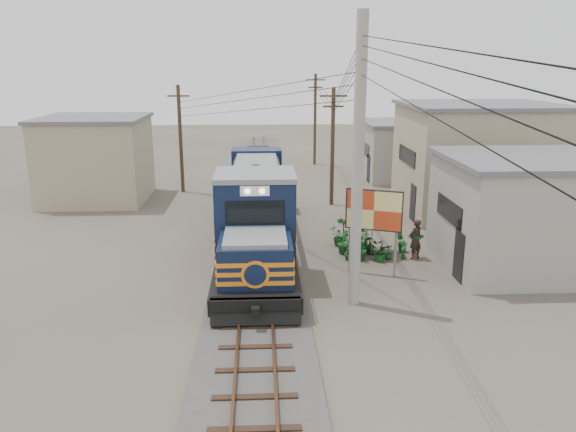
{
  "coord_description": "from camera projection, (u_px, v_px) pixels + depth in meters",
  "views": [
    {
      "loc": [
        0.23,
        -19.03,
        8.37
      ],
      "look_at": [
        1.33,
        3.46,
        2.2
      ],
      "focal_mm": 35.0,
      "sensor_mm": 36.0,
      "label": 1
    }
  ],
  "objects": [
    {
      "name": "shophouse_mid",
      "position": [
        477.0,
        158.0,
        31.86
      ],
      "size": [
        8.4,
        7.35,
        6.2
      ],
      "color": "tan",
      "rests_on": "ground"
    },
    {
      "name": "ground",
      "position": [
        256.0,
        299.0,
        20.53
      ],
      "size": [
        120.0,
        120.0,
        0.0
      ],
      "primitive_type": "plane",
      "color": "#473F35",
      "rests_on": "ground"
    },
    {
      "name": "billboard",
      "position": [
        374.0,
        212.0,
        22.33
      ],
      "size": [
        2.17,
        0.96,
        3.53
      ],
      "rotation": [
        0.0,
        0.0,
        -0.38
      ],
      "color": "#99999E",
      "rests_on": "ground"
    },
    {
      "name": "shophouse_back",
      "position": [
        405.0,
        150.0,
        41.69
      ],
      "size": [
        6.3,
        6.3,
        4.2
      ],
      "color": "gray",
      "rests_on": "ground"
    },
    {
      "name": "market_umbrella",
      "position": [
        373.0,
        211.0,
        24.86
      ],
      "size": [
        2.72,
        2.72,
        2.29
      ],
      "rotation": [
        0.0,
        0.0,
        -0.4
      ],
      "color": "black",
      "rests_on": "ground"
    },
    {
      "name": "power_lines",
      "position": [
        252.0,
        80.0,
        26.71
      ],
      "size": [
        9.65,
        19.0,
        3.3
      ],
      "color": "black",
      "rests_on": "ground"
    },
    {
      "name": "shophouse_front",
      "position": [
        532.0,
        212.0,
        23.34
      ],
      "size": [
        7.35,
        6.3,
        4.7
      ],
      "color": "gray",
      "rests_on": "ground"
    },
    {
      "name": "wooden_pole_left",
      "position": [
        180.0,
        137.0,
        36.66
      ],
      "size": [
        1.6,
        0.24,
        7.0
      ],
      "color": "#4C3826",
      "rests_on": "ground"
    },
    {
      "name": "vendor",
      "position": [
        416.0,
        239.0,
        24.55
      ],
      "size": [
        0.79,
        0.7,
        1.81
      ],
      "primitive_type": "imported",
      "rotation": [
        0.0,
        0.0,
        3.66
      ],
      "color": "black",
      "rests_on": "ground"
    },
    {
      "name": "plant_nursery",
      "position": [
        362.0,
        244.0,
        25.31
      ],
      "size": [
        3.53,
        3.19,
        1.09
      ],
      "color": "#164F1D",
      "rests_on": "ground"
    },
    {
      "name": "utility_pole_main",
      "position": [
        358.0,
        166.0,
        18.9
      ],
      "size": [
        0.4,
        0.4,
        10.0
      ],
      "color": "#9E9B93",
      "rests_on": "ground"
    },
    {
      "name": "wooden_pole_mid",
      "position": [
        333.0,
        144.0,
        33.26
      ],
      "size": [
        1.6,
        0.24,
        7.0
      ],
      "color": "#4C3826",
      "rests_on": "ground"
    },
    {
      "name": "wooden_pole_far",
      "position": [
        315.0,
        118.0,
        46.69
      ],
      "size": [
        1.6,
        0.24,
        7.5
      ],
      "color": "#4C3826",
      "rests_on": "ground"
    },
    {
      "name": "shophouse_left",
      "position": [
        96.0,
        159.0,
        34.78
      ],
      "size": [
        6.3,
        6.3,
        5.2
      ],
      "color": "tan",
      "rests_on": "ground"
    },
    {
      "name": "ballast",
      "position": [
        257.0,
        222.0,
        30.14
      ],
      "size": [
        3.6,
        70.0,
        0.16
      ],
      "primitive_type": "cube",
      "color": "#595651",
      "rests_on": "ground"
    },
    {
      "name": "track",
      "position": [
        257.0,
        219.0,
        30.1
      ],
      "size": [
        1.15,
        70.0,
        0.12
      ],
      "color": "#51331E",
      "rests_on": "ground"
    },
    {
      "name": "locomotive",
      "position": [
        256.0,
        210.0,
        25.76
      ],
      "size": [
        3.11,
        16.94,
        4.2
      ],
      "color": "black",
      "rests_on": "ground"
    }
  ]
}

